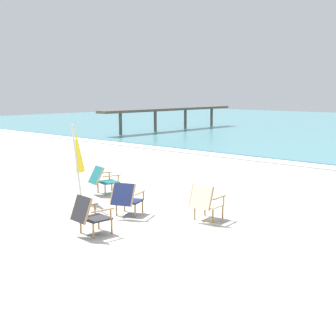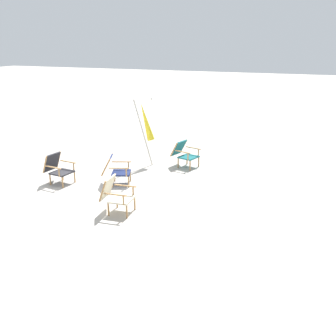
{
  "view_description": "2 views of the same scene",
  "coord_description": "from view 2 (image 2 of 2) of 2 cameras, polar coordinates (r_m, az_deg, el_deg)",
  "views": [
    {
      "loc": [
        7.33,
        -6.44,
        2.86
      ],
      "look_at": [
        -0.79,
        2.54,
        0.83
      ],
      "focal_mm": 50.0,
      "sensor_mm": 36.0,
      "label": 1
    },
    {
      "loc": [
        8.24,
        5.74,
        3.67
      ],
      "look_at": [
        0.19,
        2.39,
        0.83
      ],
      "focal_mm": 42.0,
      "sensor_mm": 36.0,
      "label": 2
    }
  ],
  "objects": [
    {
      "name": "ground_plane",
      "position": [
        10.69,
        -11.52,
        -2.43
      ],
      "size": [
        80.0,
        80.0,
        0.0
      ],
      "primitive_type": "plane",
      "color": "#B2AAA0"
    },
    {
      "name": "beach_chair_front_right",
      "position": [
        11.93,
        2.35,
        2.22
      ],
      "size": [
        0.75,
        0.88,
        0.78
      ],
      "color": "#196066",
      "rests_on": "ground"
    },
    {
      "name": "beach_chair_mid_center",
      "position": [
        8.79,
        -7.68,
        -3.75
      ],
      "size": [
        0.65,
        0.73,
        0.82
      ],
      "color": "beige",
      "rests_on": "ground"
    },
    {
      "name": "beach_chair_far_center",
      "position": [
        10.5,
        -7.73,
        -0.15
      ],
      "size": [
        0.81,
        0.91,
        0.79
      ],
      "color": "#19234C",
      "rests_on": "ground"
    },
    {
      "name": "beach_chair_front_left",
      "position": [
        10.9,
        -15.75,
        0.05
      ],
      "size": [
        0.65,
        0.74,
        0.81
      ],
      "color": "#28282D",
      "rests_on": "ground"
    },
    {
      "name": "umbrella_furled_yellow",
      "position": [
        11.8,
        -3.24,
        6.66
      ],
      "size": [
        0.46,
        0.6,
        2.07
      ],
      "color": "#B7B2A8",
      "rests_on": "ground"
    }
  ]
}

